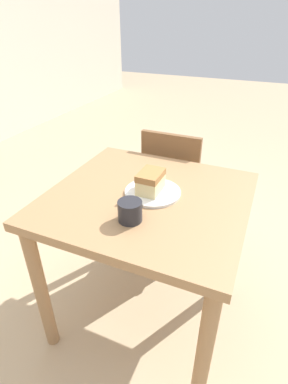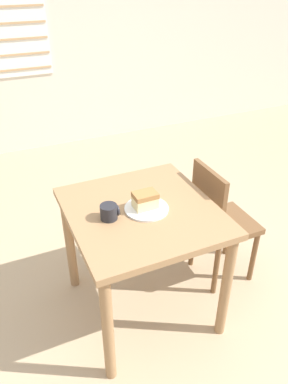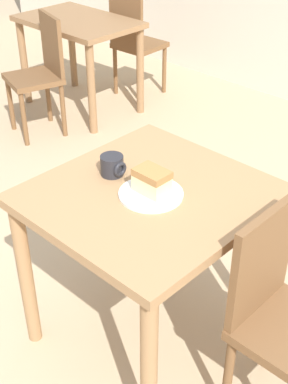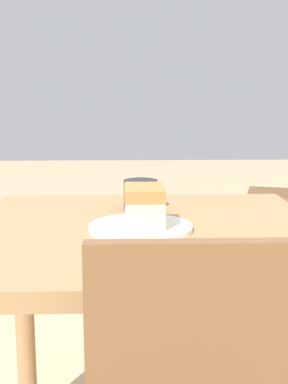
% 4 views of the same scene
% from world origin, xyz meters
% --- Properties ---
extents(ground_plane, '(14.00, 14.00, 0.00)m').
position_xyz_m(ground_plane, '(0.00, 0.00, 0.00)').
color(ground_plane, tan).
extents(dining_table_near, '(0.80, 0.85, 0.77)m').
position_xyz_m(dining_table_near, '(-0.13, 0.24, 0.64)').
color(dining_table_near, '#9E754C').
rests_on(dining_table_near, ground_plane).
extents(dining_table_far, '(0.94, 0.62, 0.74)m').
position_xyz_m(dining_table_far, '(-2.25, 1.68, 0.61)').
color(dining_table_far, olive).
rests_on(dining_table_far, ground_plane).
extents(chair_near_window, '(0.36, 0.36, 0.88)m').
position_xyz_m(chair_near_window, '(0.46, 0.30, 0.48)').
color(chair_near_window, brown).
rests_on(chair_near_window, ground_plane).
extents(chair_far_corner, '(0.45, 0.45, 0.88)m').
position_xyz_m(chair_far_corner, '(-2.11, 1.19, 0.48)').
color(chair_far_corner, brown).
rests_on(chair_far_corner, ground_plane).
extents(chair_far_opposite, '(0.38, 0.38, 0.88)m').
position_xyz_m(chair_far_opposite, '(-2.11, 2.17, 0.48)').
color(chair_far_opposite, brown).
rests_on(chair_far_opposite, ground_plane).
extents(plate, '(0.24, 0.24, 0.01)m').
position_xyz_m(plate, '(-0.11, 0.22, 0.77)').
color(plate, white).
rests_on(plate, dining_table_near).
extents(cake_slice, '(0.13, 0.09, 0.09)m').
position_xyz_m(cake_slice, '(-0.11, 0.23, 0.83)').
color(cake_slice, beige).
rests_on(cake_slice, plate).
extents(coffee_mug, '(0.10, 0.09, 0.08)m').
position_xyz_m(coffee_mug, '(-0.32, 0.23, 0.81)').
color(coffee_mug, '#232328').
rests_on(coffee_mug, dining_table_near).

